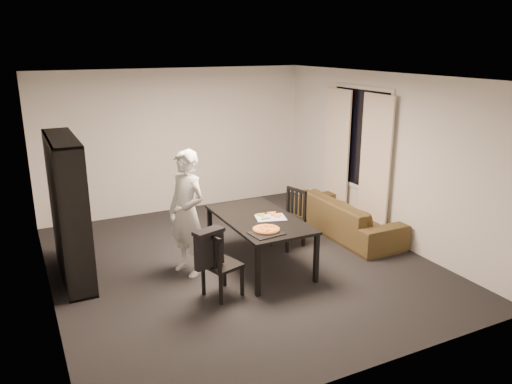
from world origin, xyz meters
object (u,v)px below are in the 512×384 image
person (187,213)px  chair_right (291,214)px  chair_left (217,261)px  baking_tray (266,233)px  bookshelf (69,209)px  pepperoni_pizza (266,229)px  sofa (347,216)px  dining_table (259,222)px

person → chair_right: bearing=75.1°
chair_left → baking_tray: size_ratio=2.13×
bookshelf → pepperoni_pizza: (2.22, -1.28, -0.22)m
bookshelf → sofa: (4.21, -0.35, -0.65)m
baking_tray → chair_left: bearing=-177.6°
baking_tray → pepperoni_pizza: size_ratio=1.14×
dining_table → pepperoni_pizza: size_ratio=4.85×
dining_table → pepperoni_pizza: (-0.15, -0.50, 0.09)m
chair_left → person: person is taller
bookshelf → pepperoni_pizza: size_ratio=5.43×
chair_right → sofa: size_ratio=0.43×
person → dining_table: bearing=55.0°
sofa → chair_right: bearing=89.2°
person → sofa: person is taller
chair_right → sofa: (1.05, -0.01, -0.21)m
bookshelf → dining_table: 2.52m
chair_left → baking_tray: 0.73m
chair_left → person: (-0.08, 0.83, 0.37)m
dining_table → person: person is taller
chair_right → pepperoni_pizza: 1.35m
bookshelf → sofa: bookshelf is taller
chair_right → sofa: chair_right is taller
dining_table → chair_right: bearing=29.6°
person → sofa: (2.80, 0.21, -0.55)m
person → baking_tray: (0.77, -0.80, -0.14)m
dining_table → baking_tray: 0.61m
chair_right → bookshelf: bearing=-111.3°
bookshelf → person: size_ratio=1.12×
dining_table → person: (-0.96, 0.22, 0.21)m
dining_table → sofa: (1.83, 0.43, -0.34)m
chair_left → chair_right: chair_right is taller
baking_tray → sofa: 2.30m
chair_left → pepperoni_pizza: chair_left is taller
chair_right → person: (-1.74, -0.22, 0.34)m
chair_left → chair_right: size_ratio=0.96×
sofa → dining_table: bearing=103.1°
bookshelf → dining_table: bearing=-18.1°
bookshelf → chair_right: bearing=-6.0°
bookshelf → chair_left: bearing=-42.8°
dining_table → chair_left: chair_left is taller
chair_left → baking_tray: bearing=-104.4°
person → pepperoni_pizza: person is taller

